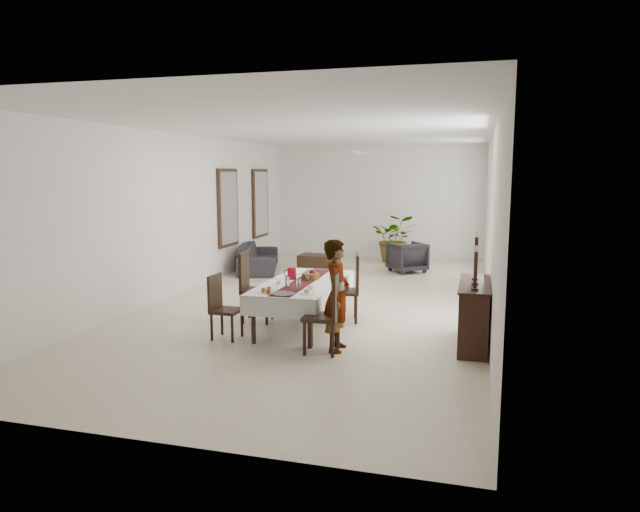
# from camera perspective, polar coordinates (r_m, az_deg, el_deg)

# --- Properties ---
(floor) EXTENTS (6.00, 12.00, 0.00)m
(floor) POSITION_cam_1_polar(r_m,az_deg,el_deg) (10.94, 0.38, -4.49)
(floor) COLOR beige
(floor) RESTS_ON ground
(ceiling) EXTENTS (6.00, 12.00, 0.02)m
(ceiling) POSITION_cam_1_polar(r_m,az_deg,el_deg) (10.70, 0.39, 12.47)
(ceiling) COLOR white
(ceiling) RESTS_ON wall_back
(wall_back) EXTENTS (6.00, 0.02, 3.20)m
(wall_back) POSITION_cam_1_polar(r_m,az_deg,el_deg) (16.56, 5.82, 5.42)
(wall_back) COLOR white
(wall_back) RESTS_ON floor
(wall_front) EXTENTS (6.00, 0.02, 3.20)m
(wall_front) POSITION_cam_1_polar(r_m,az_deg,el_deg) (5.18, -17.15, -1.23)
(wall_front) COLOR white
(wall_front) RESTS_ON floor
(wall_left) EXTENTS (0.02, 12.00, 3.20)m
(wall_left) POSITION_cam_1_polar(r_m,az_deg,el_deg) (11.84, -13.82, 4.08)
(wall_left) COLOR white
(wall_left) RESTS_ON floor
(wall_right) EXTENTS (0.02, 12.00, 3.20)m
(wall_right) POSITION_cam_1_polar(r_m,az_deg,el_deg) (10.34, 16.69, 3.39)
(wall_right) COLOR white
(wall_right) RESTS_ON floor
(dining_table_top) EXTENTS (0.97, 2.29, 0.05)m
(dining_table_top) POSITION_cam_1_polar(r_m,az_deg,el_deg) (9.02, -1.67, -2.78)
(dining_table_top) COLOR black
(dining_table_top) RESTS_ON table_leg_fl
(table_leg_fl) EXTENTS (0.07, 0.07, 0.67)m
(table_leg_fl) POSITION_cam_1_polar(r_m,az_deg,el_deg) (8.23, -6.67, -6.46)
(table_leg_fl) COLOR black
(table_leg_fl) RESTS_ON floor
(table_leg_fr) EXTENTS (0.07, 0.07, 0.67)m
(table_leg_fr) POSITION_cam_1_polar(r_m,az_deg,el_deg) (7.97, -1.03, -6.91)
(table_leg_fr) COLOR black
(table_leg_fr) RESTS_ON floor
(table_leg_bl) EXTENTS (0.07, 0.07, 0.67)m
(table_leg_bl) POSITION_cam_1_polar(r_m,az_deg,el_deg) (10.23, -2.15, -3.49)
(table_leg_bl) COLOR black
(table_leg_bl) RESTS_ON floor
(table_leg_br) EXTENTS (0.07, 0.07, 0.67)m
(table_leg_br) POSITION_cam_1_polar(r_m,az_deg,el_deg) (10.01, 2.44, -3.75)
(table_leg_br) COLOR black
(table_leg_br) RESTS_ON floor
(tablecloth_top) EXTENTS (1.14, 2.46, 0.01)m
(tablecloth_top) POSITION_cam_1_polar(r_m,az_deg,el_deg) (9.01, -1.67, -2.60)
(tablecloth_top) COLOR white
(tablecloth_top) RESTS_ON dining_table_top
(tablecloth_drape_left) EXTENTS (0.02, 2.46, 0.29)m
(tablecloth_drape_left) POSITION_cam_1_polar(r_m,az_deg,el_deg) (9.21, -4.99, -3.26)
(tablecloth_drape_left) COLOR white
(tablecloth_drape_left) RESTS_ON dining_table_top
(tablecloth_drape_right) EXTENTS (0.02, 2.46, 0.29)m
(tablecloth_drape_right) POSITION_cam_1_polar(r_m,az_deg,el_deg) (8.90, 1.77, -3.65)
(tablecloth_drape_right) COLOR white
(tablecloth_drape_right) RESTS_ON dining_table_top
(tablecloth_drape_near) EXTENTS (1.12, 0.02, 0.29)m
(tablecloth_drape_near) POSITION_cam_1_polar(r_m,az_deg,el_deg) (7.91, -4.24, -5.20)
(tablecloth_drape_near) COLOR silver
(tablecloth_drape_near) RESTS_ON dining_table_top
(tablecloth_drape_far) EXTENTS (1.12, 0.02, 0.29)m
(tablecloth_drape_far) POSITION_cam_1_polar(r_m,az_deg,el_deg) (10.20, 0.32, -2.11)
(tablecloth_drape_far) COLOR silver
(tablecloth_drape_far) RESTS_ON dining_table_top
(table_runner) EXTENTS (0.35, 2.38, 0.00)m
(table_runner) POSITION_cam_1_polar(r_m,az_deg,el_deg) (9.01, -1.67, -2.55)
(table_runner) COLOR #4E1617
(table_runner) RESTS_ON tablecloth_top
(red_pitcher) EXTENTS (0.14, 0.14, 0.19)m
(red_pitcher) POSITION_cam_1_polar(r_m,az_deg,el_deg) (9.20, -2.84, -1.75)
(red_pitcher) COLOR maroon
(red_pitcher) RESTS_ON tablecloth_top
(pitcher_handle) EXTENTS (0.11, 0.02, 0.11)m
(pitcher_handle) POSITION_cam_1_polar(r_m,az_deg,el_deg) (9.22, -3.32, -1.72)
(pitcher_handle) COLOR maroon
(pitcher_handle) RESTS_ON red_pitcher
(wine_glass_near) EXTENTS (0.07, 0.07, 0.16)m
(wine_glass_near) POSITION_cam_1_polar(r_m,az_deg,el_deg) (8.38, -2.15, -2.83)
(wine_glass_near) COLOR white
(wine_glass_near) RESTS_ON tablecloth_top
(wine_glass_mid) EXTENTS (0.07, 0.07, 0.16)m
(wine_glass_mid) POSITION_cam_1_polar(r_m,az_deg,el_deg) (8.54, -3.30, -2.64)
(wine_glass_mid) COLOR white
(wine_glass_mid) RESTS_ON tablecloth_top
(wine_glass_far) EXTENTS (0.07, 0.07, 0.16)m
(wine_glass_far) POSITION_cam_1_polar(r_m,az_deg,el_deg) (9.03, -1.30, -2.02)
(wine_glass_far) COLOR white
(wine_glass_far) RESTS_ON tablecloth_top
(teacup_right) EXTENTS (0.09, 0.09, 0.06)m
(teacup_right) POSITION_cam_1_polar(r_m,az_deg,el_deg) (8.39, -0.93, -3.18)
(teacup_right) COLOR silver
(teacup_right) RESTS_ON saucer_right
(saucer_right) EXTENTS (0.14, 0.14, 0.01)m
(saucer_right) POSITION_cam_1_polar(r_m,az_deg,el_deg) (8.39, -0.93, -3.34)
(saucer_right) COLOR silver
(saucer_right) RESTS_ON tablecloth_top
(teacup_left) EXTENTS (0.09, 0.09, 0.06)m
(teacup_left) POSITION_cam_1_polar(r_m,az_deg,el_deg) (8.78, -4.09, -2.68)
(teacup_left) COLOR silver
(teacup_left) RESTS_ON saucer_left
(saucer_left) EXTENTS (0.14, 0.14, 0.01)m
(saucer_left) POSITION_cam_1_polar(r_m,az_deg,el_deg) (8.79, -4.09, -2.83)
(saucer_left) COLOR white
(saucer_left) RESTS_ON tablecloth_top
(plate_near_right) EXTENTS (0.23, 0.23, 0.01)m
(plate_near_right) POSITION_cam_1_polar(r_m,az_deg,el_deg) (8.12, -1.30, -3.73)
(plate_near_right) COLOR white
(plate_near_right) RESTS_ON tablecloth_top
(bread_near_right) EXTENTS (0.09, 0.09, 0.09)m
(bread_near_right) POSITION_cam_1_polar(r_m,az_deg,el_deg) (8.11, -1.30, -3.55)
(bread_near_right) COLOR tan
(bread_near_right) RESTS_ON plate_near_right
(plate_near_left) EXTENTS (0.23, 0.23, 0.01)m
(plate_near_left) POSITION_cam_1_polar(r_m,az_deg,el_deg) (8.43, -4.94, -3.30)
(plate_near_left) COLOR white
(plate_near_left) RESTS_ON tablecloth_top
(plate_far_left) EXTENTS (0.23, 0.23, 0.01)m
(plate_far_left) POSITION_cam_1_polar(r_m,az_deg,el_deg) (9.59, -2.51, -1.86)
(plate_far_left) COLOR silver
(plate_far_left) RESTS_ON tablecloth_top
(serving_tray) EXTENTS (0.34, 0.34, 0.02)m
(serving_tray) POSITION_cam_1_polar(r_m,az_deg,el_deg) (8.08, -3.73, -3.79)
(serving_tray) COLOR #3D3D41
(serving_tray) RESTS_ON tablecloth_top
(jam_jar_a) EXTENTS (0.06, 0.06, 0.07)m
(jam_jar_a) POSITION_cam_1_polar(r_m,az_deg,el_deg) (8.11, -5.20, -3.56)
(jam_jar_a) COLOR #8A3C14
(jam_jar_a) RESTS_ON tablecloth_top
(jam_jar_b) EXTENTS (0.06, 0.06, 0.07)m
(jam_jar_b) POSITION_cam_1_polar(r_m,az_deg,el_deg) (8.20, -5.68, -3.44)
(jam_jar_b) COLOR #8C4814
(jam_jar_b) RESTS_ON tablecloth_top
(jam_jar_c) EXTENTS (0.06, 0.06, 0.07)m
(jam_jar_c) POSITION_cam_1_polar(r_m,az_deg,el_deg) (8.27, -5.14, -3.33)
(jam_jar_c) COLOR #8A3A14
(jam_jar_c) RESTS_ON tablecloth_top
(fruit_basket) EXTENTS (0.29, 0.29, 0.10)m
(fruit_basket) POSITION_cam_1_polar(r_m,az_deg,el_deg) (9.21, -0.96, -2.02)
(fruit_basket) COLOR brown
(fruit_basket) RESTS_ON tablecloth_top
(fruit_red) EXTENTS (0.09, 0.09, 0.09)m
(fruit_red) POSITION_cam_1_polar(r_m,az_deg,el_deg) (9.21, -0.76, -1.57)
(fruit_red) COLOR #A6101C
(fruit_red) RESTS_ON fruit_basket
(fruit_green) EXTENTS (0.08, 0.08, 0.08)m
(fruit_green) POSITION_cam_1_polar(r_m,az_deg,el_deg) (9.24, -1.14, -1.54)
(fruit_green) COLOR #437021
(fruit_green) RESTS_ON fruit_basket
(chair_right_near_seat) EXTENTS (0.49, 0.49, 0.05)m
(chair_right_near_seat) POSITION_cam_1_polar(r_m,az_deg,el_deg) (7.76, 0.17, -6.13)
(chair_right_near_seat) COLOR black
(chair_right_near_seat) RESTS_ON chair_right_near_leg_fl
(chair_right_near_leg_fl) EXTENTS (0.05, 0.05, 0.46)m
(chair_right_near_leg_fl) POSITION_cam_1_polar(r_m,az_deg,el_deg) (7.61, 1.27, -8.45)
(chair_right_near_leg_fl) COLOR black
(chair_right_near_leg_fl) RESTS_ON floor
(chair_right_near_leg_fr) EXTENTS (0.05, 0.05, 0.46)m
(chair_right_near_leg_fr) POSITION_cam_1_polar(r_m,az_deg,el_deg) (7.97, 1.83, -7.67)
(chair_right_near_leg_fr) COLOR black
(chair_right_near_leg_fr) RESTS_ON floor
(chair_right_near_leg_bl) EXTENTS (0.05, 0.05, 0.46)m
(chair_right_near_leg_bl) POSITION_cam_1_polar(r_m,az_deg,el_deg) (7.69, -1.56, -8.27)
(chair_right_near_leg_bl) COLOR black
(chair_right_near_leg_bl) RESTS_ON floor
(chair_right_near_leg_br) EXTENTS (0.05, 0.05, 0.46)m
(chair_right_near_leg_br) POSITION_cam_1_polar(r_m,az_deg,el_deg) (8.05, -0.87, -7.51)
(chair_right_near_leg_br) COLOR black
(chair_right_near_leg_br) RESTS_ON floor
(chair_right_near_back) EXTENTS (0.06, 0.47, 0.60)m
(chair_right_near_back) POSITION_cam_1_polar(r_m,az_deg,el_deg) (7.64, 1.73, -3.90)
(chair_right_near_back) COLOR black
(chair_right_near_back) RESTS_ON chair_right_near_seat
(chair_right_far_seat) EXTENTS (0.57, 0.57, 0.05)m
(chair_right_far_seat) POSITION_cam_1_polar(r_m,az_deg,el_deg) (9.37, 2.41, -3.59)
(chair_right_far_seat) COLOR black
(chair_right_far_seat) RESTS_ON chair_right_far_leg_fl
(chair_right_far_leg_fl) EXTENTS (0.06, 0.06, 0.47)m
(chair_right_far_leg_fl) POSITION_cam_1_polar(r_m,az_deg,el_deg) (9.24, 3.61, -5.42)
(chair_right_far_leg_fl) COLOR black
(chair_right_far_leg_fl) RESTS_ON floor
(chair_right_far_leg_fr) EXTENTS (0.06, 0.06, 0.47)m
(chair_right_far_leg_fr) POSITION_cam_1_polar(r_m,az_deg,el_deg) (9.62, 3.55, -4.88)
(chair_right_far_leg_fr) COLOR black
(chair_right_far_leg_fr) RESTS_ON floor
(chair_right_far_leg_bl) EXTENTS (0.06, 0.06, 0.47)m
(chair_right_far_leg_bl) POSITION_cam_1_polar(r_m,az_deg,el_deg) (9.24, 1.20, -5.41)
(chair_right_far_leg_bl) COLOR black
(chair_right_far_leg_bl) RESTS_ON floor
(chair_right_far_leg_br) EXTENTS (0.06, 0.06, 0.47)m
(chair_right_far_leg_br) POSITION_cam_1_polar(r_m,az_deg,el_deg) (9.61, 1.24, -4.87)
(chair_right_far_leg_br) COLOR black
(chair_right_far_leg_br) RESTS_ON floor
(chair_right_far_back) EXTENTS (0.15, 0.47, 0.60)m
(chair_right_far_back) POSITION_cam_1_polar(r_m,az_deg,el_deg) (9.31, 3.75, -1.65)
(chair_right_far_back) COLOR black
(chair_right_far_back) RESTS_ON chair_right_far_seat
(chair_left_near_seat) EXTENTS (0.41, 0.41, 0.05)m
(chair_left_near_seat) POSITION_cam_1_polar(r_m,az_deg,el_deg) (8.51, -9.32, -5.42)
(chair_left_near_seat) COLOR black
(chair_left_near_seat) RESTS_ON chair_left_near_leg_fl
(chair_left_near_leg_fl) EXTENTS (0.04, 0.04, 0.40)m
(chair_left_near_leg_fl) POSITION_cam_1_polar(r_m,az_deg,el_deg) (8.78, -9.78, -6.50)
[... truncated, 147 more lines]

